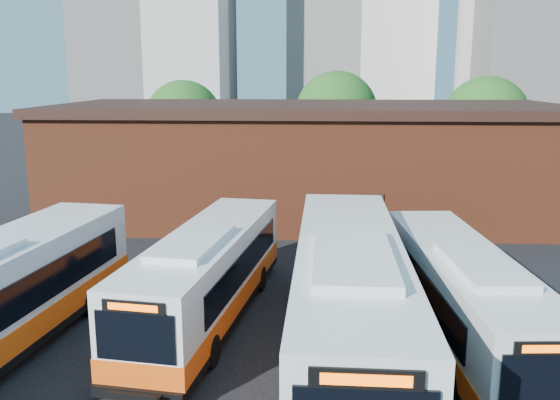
{
  "coord_description": "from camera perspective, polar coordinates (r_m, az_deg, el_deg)",
  "views": [
    {
      "loc": [
        0.18,
        -14.22,
        8.04
      ],
      "look_at": [
        -1.08,
        7.99,
        3.31
      ],
      "focal_mm": 38.0,
      "sensor_mm": 36.0,
      "label": 1
    }
  ],
  "objects": [
    {
      "name": "ground",
      "position": [
        16.33,
        2.31,
        -17.5
      ],
      "size": [
        220.0,
        220.0,
        0.0
      ],
      "primitive_type": "plane",
      "color": "black"
    },
    {
      "name": "bus_midwest",
      "position": [
        19.86,
        -6.98,
        -7.51
      ],
      "size": [
        3.92,
        11.8,
        3.17
      ],
      "rotation": [
        0.0,
        0.0,
        -0.14
      ],
      "color": "silver",
      "rests_on": "ground"
    },
    {
      "name": "bus_mideast",
      "position": [
        16.79,
        6.64,
        -10.21
      ],
      "size": [
        3.16,
        13.96,
        3.78
      ],
      "rotation": [
        0.0,
        0.0,
        -0.02
      ],
      "color": "silver",
      "rests_on": "ground"
    },
    {
      "name": "bus_east",
      "position": [
        18.62,
        17.17,
        -9.41
      ],
      "size": [
        3.13,
        11.57,
        3.12
      ],
      "rotation": [
        0.0,
        0.0,
        0.07
      ],
      "color": "silver",
      "rests_on": "ground"
    },
    {
      "name": "depot_building",
      "position": [
        34.55,
        2.93,
        4.02
      ],
      "size": [
        28.6,
        12.6,
        6.4
      ],
      "color": "brown",
      "rests_on": "ground"
    },
    {
      "name": "tree_west",
      "position": [
        47.45,
        -9.24,
        7.73
      ],
      "size": [
        6.0,
        6.0,
        7.65
      ],
      "color": "#382314",
      "rests_on": "ground"
    },
    {
      "name": "tree_mid",
      "position": [
        48.34,
        5.46,
        8.42
      ],
      "size": [
        6.56,
        6.56,
        8.36
      ],
      "color": "#382314",
      "rests_on": "ground"
    },
    {
      "name": "tree_east",
      "position": [
        47.11,
        19.19,
        7.42
      ],
      "size": [
        6.24,
        6.24,
        7.96
      ],
      "color": "#382314",
      "rests_on": "ground"
    }
  ]
}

